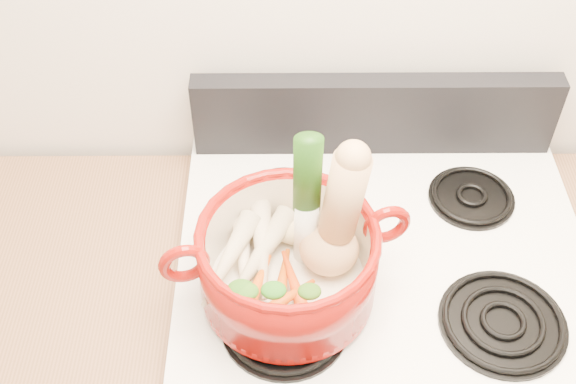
{
  "coord_description": "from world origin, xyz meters",
  "views": [
    {
      "loc": [
        -0.19,
        0.54,
        2.02
      ],
      "look_at": [
        -0.18,
        1.29,
        1.24
      ],
      "focal_mm": 45.0,
      "sensor_mm": 36.0,
      "label": 1
    }
  ],
  "objects_px": {
    "stove_body": "(365,382)",
    "leek": "(307,198)",
    "dutch_oven": "(288,263)",
    "squash": "(331,215)"
  },
  "relations": [
    {
      "from": "leek",
      "to": "stove_body",
      "type": "bearing_deg",
      "value": 13.56
    },
    {
      "from": "stove_body",
      "to": "dutch_oven",
      "type": "xyz_separation_m",
      "value": [
        -0.18,
        -0.09,
        0.58
      ]
    },
    {
      "from": "stove_body",
      "to": "leek",
      "type": "distance_m",
      "value": 0.71
    },
    {
      "from": "dutch_oven",
      "to": "squash",
      "type": "distance_m",
      "value": 0.12
    },
    {
      "from": "dutch_oven",
      "to": "squash",
      "type": "height_order",
      "value": "squash"
    },
    {
      "from": "stove_body",
      "to": "leek",
      "type": "height_order",
      "value": "leek"
    },
    {
      "from": "dutch_oven",
      "to": "squash",
      "type": "xyz_separation_m",
      "value": [
        0.07,
        0.03,
        0.09
      ]
    },
    {
      "from": "leek",
      "to": "squash",
      "type": "bearing_deg",
      "value": -30.29
    },
    {
      "from": "squash",
      "to": "stove_body",
      "type": "bearing_deg",
      "value": 43.45
    },
    {
      "from": "dutch_oven",
      "to": "leek",
      "type": "bearing_deg",
      "value": 44.63
    }
  ]
}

